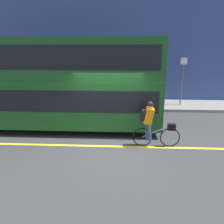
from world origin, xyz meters
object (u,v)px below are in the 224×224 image
object	(u,v)px
bus	(43,80)
trash_bin	(84,95)
cyclist_on_bike	(152,123)
street_sign_post	(182,79)

from	to	relation	value
bus	trash_bin	xyz separation A→B (m)	(1.02, 3.68, -1.39)
bus	trash_bin	bearing A→B (deg)	74.55
cyclist_on_bike	bus	bearing A→B (deg)	157.29
bus	street_sign_post	size ratio (longest dim) A/B	3.55
bus	cyclist_on_bike	world-z (taller)	bus
cyclist_on_bike	street_sign_post	size ratio (longest dim) A/B	0.60
trash_bin	bus	bearing A→B (deg)	-105.45
trash_bin	street_sign_post	size ratio (longest dim) A/B	0.38
cyclist_on_bike	street_sign_post	bearing A→B (deg)	66.94
trash_bin	street_sign_post	world-z (taller)	street_sign_post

